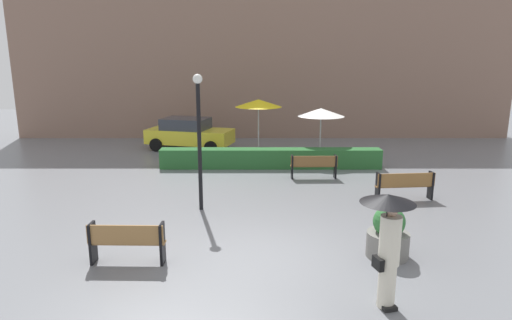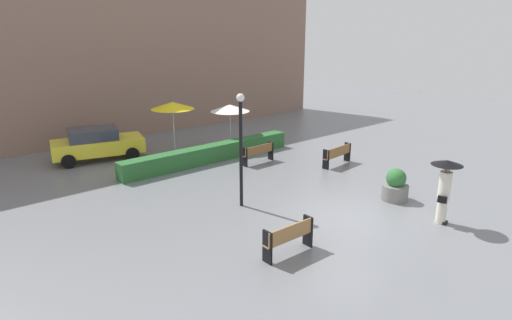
% 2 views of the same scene
% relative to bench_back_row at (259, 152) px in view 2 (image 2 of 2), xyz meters
% --- Properties ---
extents(ground_plane, '(60.00, 60.00, 0.00)m').
position_rel_bench_back_row_xyz_m(ground_plane, '(-1.79, -6.71, -0.54)').
color(ground_plane, slate).
extents(bench_back_row, '(1.77, 0.36, 0.89)m').
position_rel_bench_back_row_xyz_m(bench_back_row, '(0.00, 0.00, 0.00)').
color(bench_back_row, brown).
rests_on(bench_back_row, ground).
extents(bench_near_left, '(1.68, 0.38, 0.94)m').
position_rel_bench_back_row_xyz_m(bench_near_left, '(-5.05, -7.15, 0.02)').
color(bench_near_left, '#9E7242').
rests_on(bench_near_left, ground).
extents(bench_far_right, '(1.90, 0.49, 0.91)m').
position_rel_bench_back_row_xyz_m(bench_far_right, '(2.59, -2.64, 0.01)').
color(bench_far_right, olive).
rests_on(bench_far_right, ground).
extents(pedestrian_with_umbrella, '(0.97, 0.97, 2.17)m').
position_rel_bench_back_row_xyz_m(pedestrian_with_umbrella, '(0.16, -8.90, 0.86)').
color(pedestrian_with_umbrella, silver).
rests_on(pedestrian_with_umbrella, ground).
extents(planter_pot, '(0.97, 0.97, 1.21)m').
position_rel_bench_back_row_xyz_m(planter_pot, '(0.84, -6.78, -0.02)').
color(planter_pot, slate).
rests_on(planter_pot, ground).
extents(lamp_post, '(0.28, 0.28, 4.04)m').
position_rel_bench_back_row_xyz_m(lamp_post, '(-3.86, -3.52, 1.93)').
color(lamp_post, black).
rests_on(lamp_post, ground).
extents(patio_umbrella_yellow, '(2.16, 2.16, 2.63)m').
position_rel_bench_back_row_xyz_m(patio_umbrella_yellow, '(-2.08, 4.17, 1.91)').
color(patio_umbrella_yellow, silver).
rests_on(patio_umbrella_yellow, ground).
extents(patio_umbrella_white, '(2.05, 2.05, 2.34)m').
position_rel_bench_back_row_xyz_m(patio_umbrella_white, '(0.66, 3.04, 1.62)').
color(patio_umbrella_white, silver).
rests_on(patio_umbrella_white, ground).
extents(hedge_strip, '(9.16, 0.70, 0.80)m').
position_rel_bench_back_row_xyz_m(hedge_strip, '(-1.59, 1.69, -0.14)').
color(hedge_strip, '#28602D').
rests_on(hedge_strip, ground).
extents(building_facade, '(28.00, 1.20, 9.75)m').
position_rel_bench_back_row_xyz_m(building_facade, '(-1.79, 9.29, 4.33)').
color(building_facade, '#846656').
rests_on(building_facade, ground).
extents(parked_car, '(4.50, 2.79, 1.57)m').
position_rel_bench_back_row_xyz_m(parked_car, '(-5.55, 5.54, 0.28)').
color(parked_car, yellow).
rests_on(parked_car, ground).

